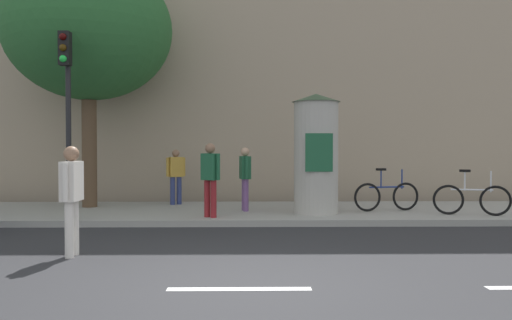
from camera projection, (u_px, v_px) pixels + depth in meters
name	position (u px, v px, depth m)	size (l,w,h in m)	color
ground_plane	(239.00, 289.00, 6.39)	(80.00, 80.00, 0.00)	#2B2B2D
sidewalk_curb	(244.00, 212.00, 13.39)	(36.00, 4.00, 0.15)	#9E9B93
lane_markings	(239.00, 289.00, 6.39)	(25.80, 0.16, 0.01)	silver
building_backdrop	(245.00, 53.00, 18.26)	(36.00, 5.00, 10.25)	tan
traffic_light	(67.00, 93.00, 11.49)	(0.24, 0.45, 4.19)	black
poster_column	(316.00, 153.00, 12.57)	(1.18, 1.18, 2.92)	#B2ADA3
street_tree	(88.00, 30.00, 13.87)	(4.47, 4.47, 6.70)	brown
pedestrian_in_red_top	(72.00, 191.00, 8.29)	(0.25, 0.65, 1.79)	silver
pedestrian_near_pole	(176.00, 172.00, 14.58)	(0.51, 0.49, 1.56)	navy
pedestrian_with_bag	(245.00, 174.00, 13.09)	(0.31, 0.57, 1.62)	#724C84
pedestrian_in_dark_shirt	(210.00, 174.00, 11.86)	(0.47, 0.42, 1.71)	maroon
bicycle_leaning	(472.00, 199.00, 12.24)	(1.73, 0.50, 1.09)	black
bicycle_upright	(387.00, 196.00, 13.07)	(1.75, 0.41, 1.09)	black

